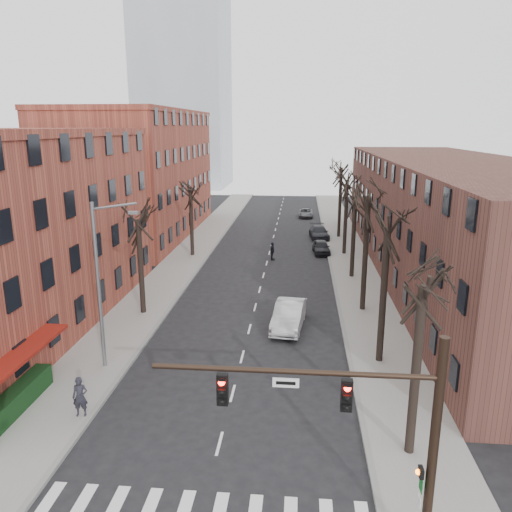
% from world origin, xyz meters
% --- Properties ---
extents(sidewalk_left, '(4.00, 90.00, 0.15)m').
position_xyz_m(sidewalk_left, '(-8.00, 35.00, 0.07)').
color(sidewalk_left, gray).
rests_on(sidewalk_left, ground).
extents(sidewalk_right, '(4.00, 90.00, 0.15)m').
position_xyz_m(sidewalk_right, '(8.00, 35.00, 0.07)').
color(sidewalk_right, gray).
rests_on(sidewalk_right, ground).
extents(building_left_far, '(12.00, 28.00, 14.00)m').
position_xyz_m(building_left_far, '(-16.00, 44.00, 7.00)').
color(building_left_far, brown).
rests_on(building_left_far, ground).
extents(building_right, '(12.00, 50.00, 10.00)m').
position_xyz_m(building_right, '(16.00, 30.00, 5.00)').
color(building_right, '#532F27').
rests_on(building_right, ground).
extents(office_tower, '(18.00, 18.00, 60.00)m').
position_xyz_m(office_tower, '(-22.00, 95.00, 30.00)').
color(office_tower, '#B2B7BF').
rests_on(office_tower, ground).
extents(awning_left, '(1.20, 7.00, 0.15)m').
position_xyz_m(awning_left, '(-9.40, 6.00, 0.00)').
color(awning_left, maroon).
rests_on(awning_left, ground).
extents(hedge, '(0.80, 6.00, 1.00)m').
position_xyz_m(hedge, '(-9.50, 5.00, 0.65)').
color(hedge, '#133816').
rests_on(hedge, sidewalk_left).
extents(tree_right_a, '(5.20, 5.20, 10.00)m').
position_xyz_m(tree_right_a, '(7.60, 4.00, 0.00)').
color(tree_right_a, black).
rests_on(tree_right_a, ground).
extents(tree_right_b, '(5.20, 5.20, 10.80)m').
position_xyz_m(tree_right_b, '(7.60, 12.00, 0.00)').
color(tree_right_b, black).
rests_on(tree_right_b, ground).
extents(tree_right_c, '(5.20, 5.20, 11.60)m').
position_xyz_m(tree_right_c, '(7.60, 20.00, 0.00)').
color(tree_right_c, black).
rests_on(tree_right_c, ground).
extents(tree_right_d, '(5.20, 5.20, 10.00)m').
position_xyz_m(tree_right_d, '(7.60, 28.00, 0.00)').
color(tree_right_d, black).
rests_on(tree_right_d, ground).
extents(tree_right_e, '(5.20, 5.20, 10.80)m').
position_xyz_m(tree_right_e, '(7.60, 36.00, 0.00)').
color(tree_right_e, black).
rests_on(tree_right_e, ground).
extents(tree_right_f, '(5.20, 5.20, 11.60)m').
position_xyz_m(tree_right_f, '(7.60, 44.00, 0.00)').
color(tree_right_f, black).
rests_on(tree_right_f, ground).
extents(tree_left_a, '(5.20, 5.20, 9.50)m').
position_xyz_m(tree_left_a, '(-7.60, 18.00, 0.00)').
color(tree_left_a, black).
rests_on(tree_left_a, ground).
extents(tree_left_b, '(5.20, 5.20, 9.50)m').
position_xyz_m(tree_left_b, '(-7.60, 34.00, 0.00)').
color(tree_left_b, black).
rests_on(tree_left_b, ground).
extents(signal_mast_arm, '(8.14, 0.30, 7.20)m').
position_xyz_m(signal_mast_arm, '(5.45, -1.00, 4.40)').
color(signal_mast_arm, black).
rests_on(signal_mast_arm, ground).
extents(streetlight, '(2.45, 0.22, 9.03)m').
position_xyz_m(streetlight, '(-7.03, 10.00, 5.01)').
color(streetlight, slate).
rests_on(streetlight, ground).
extents(silver_sedan, '(2.34, 5.27, 1.68)m').
position_xyz_m(silver_sedan, '(2.51, 16.49, 0.84)').
color(silver_sedan, '#ADAEB4').
rests_on(silver_sedan, ground).
extents(parked_car_near, '(1.91, 4.07, 1.35)m').
position_xyz_m(parked_car_near, '(5.30, 36.29, 0.67)').
color(parked_car_near, black).
rests_on(parked_car_near, ground).
extents(parked_car_mid, '(2.44, 5.14, 1.45)m').
position_xyz_m(parked_car_mid, '(5.30, 43.28, 0.72)').
color(parked_car_mid, black).
rests_on(parked_car_mid, ground).
extents(parked_car_far, '(2.06, 4.34, 1.20)m').
position_xyz_m(parked_car_far, '(3.85, 57.42, 0.60)').
color(parked_car_far, '#55565C').
rests_on(parked_car_far, ground).
extents(pedestrian_a, '(0.73, 0.53, 1.83)m').
position_xyz_m(pedestrian_a, '(-6.40, 5.27, 1.06)').
color(pedestrian_a, black).
rests_on(pedestrian_a, sidewalk_left).
extents(pedestrian_crossing, '(0.64, 1.11, 1.78)m').
position_xyz_m(pedestrian_crossing, '(0.45, 33.25, 0.89)').
color(pedestrian_crossing, black).
rests_on(pedestrian_crossing, ground).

